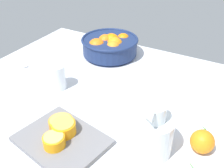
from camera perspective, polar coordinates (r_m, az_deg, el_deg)
name	(u,v)px	position (r cm, az deg, el deg)	size (l,w,h in cm)	color
ground_plane	(104,103)	(100.77, -1.78, -4.22)	(123.21, 103.77, 3.00)	silver
fruit_bowl	(110,46)	(129.56, -0.52, 8.38)	(27.87, 27.87, 10.71)	navy
juice_pitcher	(151,135)	(77.60, 8.49, -10.94)	(12.77, 16.86, 17.90)	white
juice_glass	(56,78)	(106.87, -12.07, 1.22)	(7.55, 7.55, 10.19)	white
cutting_board	(61,140)	(84.15, -11.07, -11.95)	(26.30, 20.33, 1.72)	slate
orange_half_0	(64,128)	(83.72, -10.52, -9.37)	(7.64, 7.64, 4.24)	orange
orange_half_1	(61,124)	(85.30, -11.07, -8.60)	(7.72, 7.72, 3.99)	orange
orange_half_2	(53,140)	(80.70, -12.81, -11.91)	(6.62, 6.62, 3.77)	orange
loose_orange_2	(202,142)	(82.81, 19.12, -11.79)	(7.15, 7.15, 7.15)	orange
spoon	(33,65)	(127.47, -16.88, 3.94)	(12.13, 12.68, 1.00)	silver
herb_sprig_0	(208,132)	(91.58, 20.17, -9.79)	(4.50, 4.66, 0.91)	#38752F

